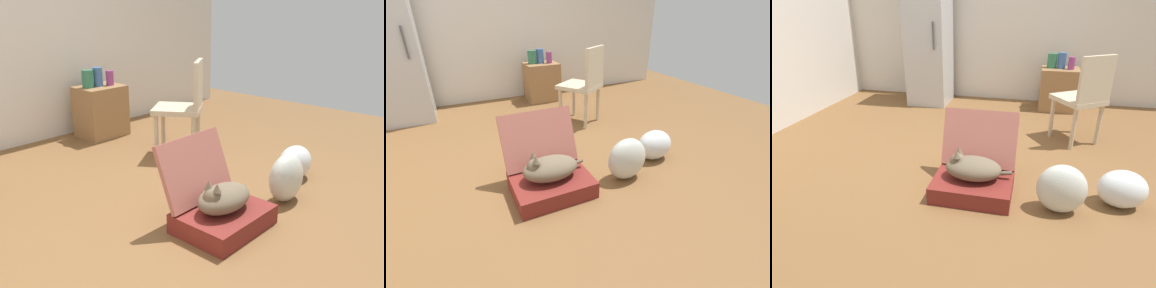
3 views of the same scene
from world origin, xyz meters
TOP-DOWN VIEW (x-y plane):
  - ground_plane at (0.00, 0.00)m, footprint 7.68×7.68m
  - suitcase_base at (0.10, -0.50)m, footprint 0.62×0.47m
  - suitcase_lid at (0.10, -0.24)m, footprint 0.62×0.21m
  - cat at (0.09, -0.50)m, footprint 0.52×0.28m
  - plastic_bag_white at (0.76, -0.59)m, footprint 0.35×0.22m
  - plastic_bag_clear at (1.21, -0.42)m, footprint 0.35×0.26m
  - side_table at (0.84, 1.85)m, footprint 0.50×0.41m
  - vase_tall at (0.71, 1.88)m, footprint 0.13×0.13m
  - vase_short at (0.96, 1.81)m, footprint 0.09×0.09m
  - vase_round at (0.84, 1.87)m, footprint 0.11×0.11m
  - chair at (1.01, 0.70)m, footprint 0.59×0.61m

SIDE VIEW (x-z plane):
  - ground_plane at x=0.00m, z-range 0.00..0.00m
  - suitcase_base at x=0.10m, z-range 0.00..0.14m
  - plastic_bag_clear at x=1.21m, z-range 0.00..0.29m
  - plastic_bag_white at x=0.76m, z-range 0.00..0.38m
  - cat at x=0.09m, z-range 0.11..0.35m
  - side_table at x=0.84m, z-range 0.00..0.57m
  - suitcase_lid at x=0.10m, z-range 0.14..0.59m
  - chair at x=1.01m, z-range 0.04..0.99m
  - vase_short at x=0.96m, z-range 0.57..0.74m
  - vase_tall at x=0.71m, z-range 0.57..0.77m
  - vase_round at x=0.84m, z-range 0.57..0.78m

